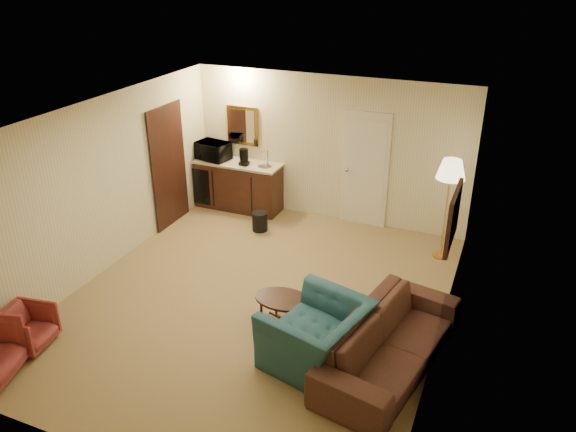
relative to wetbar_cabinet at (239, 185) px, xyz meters
name	(u,v)px	position (x,y,z in m)	size (l,w,h in m)	color
ground	(256,299)	(1.65, -2.72, -0.46)	(6.00, 6.00, 0.00)	#99814E
room_walls	(271,166)	(1.55, -1.95, 1.26)	(5.02, 6.01, 2.61)	beige
wetbar_cabinet	(239,185)	(0.00, 0.00, 0.00)	(1.64, 0.58, 0.92)	#371B11
sofa	(391,334)	(3.70, -3.37, -0.01)	(2.32, 0.68, 0.91)	black
teal_armchair	(317,325)	(2.87, -3.62, 0.05)	(1.16, 0.75, 1.02)	#1D434A
rose_chair_near	(26,326)	(-0.50, -4.72, -0.17)	(0.56, 0.52, 0.58)	maroon
coffee_table	(283,312)	(2.25, -3.15, -0.24)	(0.76, 0.51, 0.43)	black
floor_lamp	(446,210)	(3.85, -0.46, 0.37)	(0.44, 0.44, 1.65)	gold
waste_bin	(260,221)	(0.77, -0.72, -0.29)	(0.27, 0.27, 0.34)	black
microwave	(213,149)	(-0.50, -0.02, 0.67)	(0.61, 0.33, 0.41)	black
coffee_maker	(244,157)	(0.17, -0.08, 0.61)	(0.16, 0.16, 0.30)	black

